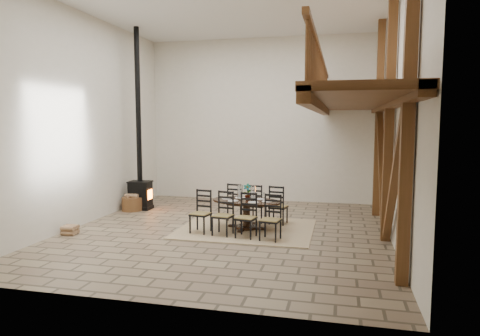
% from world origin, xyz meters
% --- Properties ---
extents(ground, '(8.00, 8.00, 0.00)m').
position_xyz_m(ground, '(0.00, 0.00, 0.00)').
color(ground, '#8A785C').
rests_on(ground, ground).
extents(room_shell, '(7.02, 8.02, 5.01)m').
position_xyz_m(room_shell, '(1.19, 0.00, 3.01)').
color(room_shell, silver).
rests_on(room_shell, ground).
extents(rug, '(3.00, 2.50, 0.02)m').
position_xyz_m(rug, '(0.39, 0.25, 0.01)').
color(rug, tan).
rests_on(rug, ground).
extents(dining_table, '(2.04, 2.05, 1.05)m').
position_xyz_m(dining_table, '(0.38, 0.17, 0.35)').
color(dining_table, black).
rests_on(dining_table, ground).
extents(wood_stove, '(0.63, 0.49, 5.00)m').
position_xyz_m(wood_stove, '(-3.01, 1.80, 1.14)').
color(wood_stove, black).
rests_on(wood_stove, ground).
extents(log_basket, '(0.57, 0.57, 0.47)m').
position_xyz_m(log_basket, '(-3.14, 1.56, 0.20)').
color(log_basket, brown).
rests_on(log_basket, ground).
extents(log_stack, '(0.32, 0.33, 0.20)m').
position_xyz_m(log_stack, '(-3.24, -1.11, 0.10)').
color(log_stack, tan).
rests_on(log_stack, ground).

